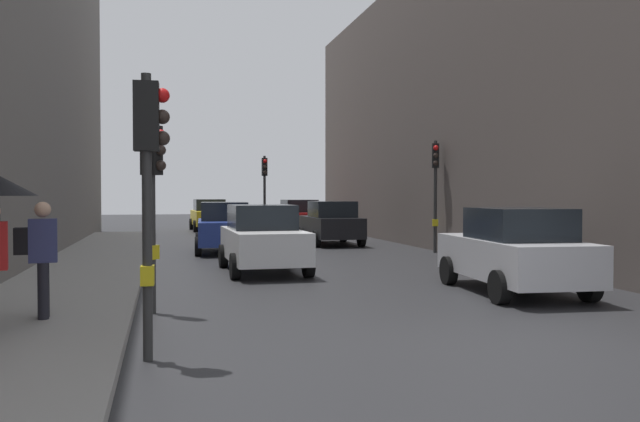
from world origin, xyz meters
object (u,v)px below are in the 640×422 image
object	(u,v)px
car_dark_suv	(331,223)
pedestrian_with_grey_backpack	(40,252)
traffic_light_mid_street	(435,176)
car_silver_hatchback	(514,251)
traffic_light_near_left	(149,163)
car_red_sedan	(298,217)
traffic_light_near_right	(153,180)
traffic_light_far_median	(265,181)
car_yellow_taxi	(210,215)
car_white_compact	(263,238)
car_blue_van	(224,227)

from	to	relation	value
car_dark_suv	pedestrian_with_grey_backpack	size ratio (longest dim) A/B	2.38
traffic_light_mid_street	car_dark_suv	size ratio (longest dim) A/B	0.93
car_dark_suv	car_silver_hatchback	bearing A→B (deg)	-88.12
car_silver_hatchback	traffic_light_mid_street	bearing A→B (deg)	76.55
traffic_light_near_left	car_red_sedan	distance (m)	25.99
traffic_light_near_right	pedestrian_with_grey_backpack	bearing A→B (deg)	-151.13
traffic_light_far_median	pedestrian_with_grey_backpack	distance (m)	20.98
traffic_light_far_median	car_silver_hatchback	bearing A→B (deg)	-82.47
traffic_light_mid_street	car_silver_hatchback	distance (m)	9.42
traffic_light_mid_street	traffic_light_far_median	bearing A→B (deg)	116.10
car_yellow_taxi	car_dark_suv	size ratio (longest dim) A/B	1.01
traffic_light_near_right	car_dark_suv	bearing A→B (deg)	64.42
traffic_light_far_median	car_red_sedan	distance (m)	3.92
car_yellow_taxi	car_red_sedan	bearing A→B (deg)	-41.54
car_red_sedan	car_yellow_taxi	bearing A→B (deg)	138.46
car_white_compact	car_red_sedan	bearing A→B (deg)	75.23
traffic_light_far_median	traffic_light_mid_street	xyz separation A→B (m)	(4.58, -9.34, 0.04)
traffic_light_mid_street	traffic_light_near_right	world-z (taller)	traffic_light_mid_street
car_blue_van	traffic_light_near_left	bearing A→B (deg)	-98.52
car_white_compact	pedestrian_with_grey_backpack	world-z (taller)	pedestrian_with_grey_backpack
traffic_light_mid_street	car_yellow_taxi	world-z (taller)	traffic_light_mid_street
traffic_light_near_right	car_dark_suv	xyz separation A→B (m)	(6.78, 14.16, -1.41)
traffic_light_near_right	car_white_compact	size ratio (longest dim) A/B	0.78
traffic_light_mid_street	car_blue_van	xyz separation A→B (m)	(-7.12, 2.05, -1.81)
traffic_light_mid_street	car_red_sedan	size ratio (longest dim) A/B	0.93
traffic_light_near_right	car_red_sedan	bearing A→B (deg)	72.20
pedestrian_with_grey_backpack	traffic_light_near_left	bearing A→B (deg)	-54.90
car_dark_suv	car_blue_van	distance (m)	5.15
car_yellow_taxi	car_blue_van	bearing A→B (deg)	-91.74
car_white_compact	car_yellow_taxi	bearing A→B (deg)	90.11
car_dark_suv	car_red_sedan	world-z (taller)	same
traffic_light_near_left	car_white_compact	world-z (taller)	traffic_light_near_left
car_red_sedan	traffic_light_far_median	bearing A→B (deg)	-128.60
traffic_light_near_left	traffic_light_mid_street	xyz separation A→B (m)	(9.37, 12.92, 0.27)
traffic_light_near_left	car_yellow_taxi	distance (m)	28.98
car_blue_van	car_dark_suv	bearing A→B (deg)	28.43
traffic_light_far_median	car_white_compact	xyz separation A→B (m)	(-2.09, -13.46, -1.78)
traffic_light_near_left	car_red_sedan	size ratio (longest dim) A/B	0.83
car_silver_hatchback	car_dark_suv	xyz separation A→B (m)	(-0.44, 13.50, 0.00)
traffic_light_far_median	car_blue_van	xyz separation A→B (m)	(-2.55, -7.29, -1.78)
car_blue_van	pedestrian_with_grey_backpack	bearing A→B (deg)	-107.16
traffic_light_near_right	car_blue_van	size ratio (longest dim) A/B	0.77
car_dark_suv	car_red_sedan	size ratio (longest dim) A/B	1.00
traffic_light_far_median	traffic_light_mid_street	distance (m)	10.40
traffic_light_far_median	traffic_light_mid_street	size ratio (longest dim) A/B	0.99
traffic_light_mid_street	car_yellow_taxi	bearing A→B (deg)	112.88
car_silver_hatchback	car_red_sedan	xyz separation A→B (m)	(-0.25, 21.06, 0.00)
car_silver_hatchback	car_red_sedan	distance (m)	21.06
traffic_light_mid_street	car_white_compact	distance (m)	8.04
traffic_light_near_left	traffic_light_near_right	distance (m)	3.27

